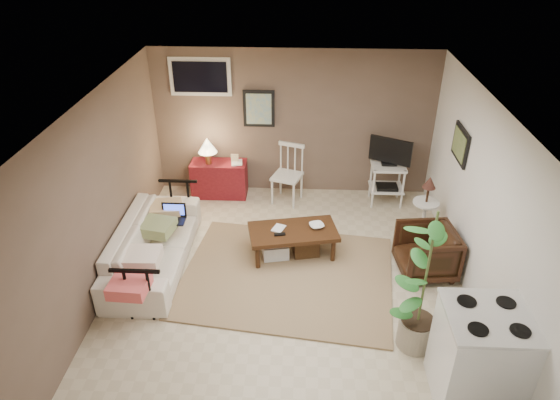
# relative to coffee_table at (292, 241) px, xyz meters

# --- Properties ---
(floor) EXTENTS (5.00, 5.00, 0.00)m
(floor) POSITION_rel_coffee_table_xyz_m (-0.05, -0.57, -0.25)
(floor) COLOR #C1B293
(floor) RESTS_ON ground
(art_back) EXTENTS (0.50, 0.03, 0.60)m
(art_back) POSITION_rel_coffee_table_xyz_m (-0.60, 1.90, 1.20)
(art_back) COLOR black
(art_right) EXTENTS (0.03, 0.60, 0.45)m
(art_right) POSITION_rel_coffee_table_xyz_m (2.18, 0.48, 1.27)
(art_right) COLOR black
(window) EXTENTS (0.96, 0.03, 0.60)m
(window) POSITION_rel_coffee_table_xyz_m (-1.50, 1.90, 1.70)
(window) COLOR silver
(rug) EXTENTS (2.95, 2.48, 0.03)m
(rug) POSITION_rel_coffee_table_xyz_m (-0.05, -0.47, -0.24)
(rug) COLOR #8E7653
(rug) RESTS_ON floor
(coffee_table) EXTENTS (1.28, 0.84, 0.45)m
(coffee_table) POSITION_rel_coffee_table_xyz_m (0.00, 0.00, 0.00)
(coffee_table) COLOR #3C2210
(coffee_table) RESTS_ON floor
(sofa) EXTENTS (0.64, 2.18, 0.85)m
(sofa) POSITION_rel_coffee_table_xyz_m (-1.85, -0.28, 0.17)
(sofa) COLOR beige
(sofa) RESTS_ON floor
(sofa_pillows) EXTENTS (0.42, 2.07, 0.15)m
(sofa_pillows) POSITION_rel_coffee_table_xyz_m (-1.80, -0.53, 0.27)
(sofa_pillows) COLOR beige
(sofa_pillows) RESTS_ON sofa
(sofa_end_rails) EXTENTS (0.59, 2.17, 0.73)m
(sofa_end_rails) POSITION_rel_coffee_table_xyz_m (-1.72, -0.28, 0.12)
(sofa_end_rails) COLOR black
(sofa_end_rails) RESTS_ON floor
(laptop) EXTENTS (0.33, 0.24, 0.23)m
(laptop) POSITION_rel_coffee_table_xyz_m (-1.64, 0.10, 0.30)
(laptop) COLOR black
(laptop) RESTS_ON sofa
(red_console) EXTENTS (0.91, 0.40, 1.05)m
(red_console) POSITION_rel_coffee_table_xyz_m (-1.28, 1.66, 0.11)
(red_console) COLOR maroon
(red_console) RESTS_ON floor
(spindle_chair) EXTENTS (0.55, 0.55, 0.96)m
(spindle_chair) POSITION_rel_coffee_table_xyz_m (-0.12, 1.53, 0.20)
(spindle_chair) COLOR silver
(spindle_chair) RESTS_ON floor
(tv_stand) EXTENTS (0.62, 0.43, 1.13)m
(tv_stand) POSITION_rel_coffee_table_xyz_m (1.48, 1.54, 0.35)
(tv_stand) COLOR silver
(tv_stand) RESTS_ON floor
(side_table) EXTENTS (0.37, 0.37, 1.00)m
(side_table) POSITION_rel_coffee_table_xyz_m (1.88, 0.55, 0.37)
(side_table) COLOR silver
(side_table) RESTS_ON floor
(armchair) EXTENTS (0.73, 0.77, 0.72)m
(armchair) POSITION_rel_coffee_table_xyz_m (1.75, -0.28, 0.11)
(armchair) COLOR black
(armchair) RESTS_ON floor
(potted_plant) EXTENTS (0.44, 0.44, 1.76)m
(potted_plant) POSITION_rel_coffee_table_xyz_m (1.40, -1.58, 0.68)
(potted_plant) COLOR tan
(potted_plant) RESTS_ON floor
(stove) EXTENTS (0.80, 0.75, 1.05)m
(stove) POSITION_rel_coffee_table_xyz_m (1.84, -2.22, 0.27)
(stove) COLOR white
(stove) RESTS_ON floor
(bowl) EXTENTS (0.20, 0.11, 0.20)m
(bowl) POSITION_rel_coffee_table_xyz_m (0.33, 0.09, 0.27)
(bowl) COLOR #3C2210
(bowl) RESTS_ON coffee_table
(book_table) EXTENTS (0.14, 0.07, 0.20)m
(book_table) POSITION_rel_coffee_table_xyz_m (-0.26, 0.04, 0.28)
(book_table) COLOR #3C2210
(book_table) RESTS_ON coffee_table
(book_console) EXTENTS (0.18, 0.04, 0.23)m
(book_console) POSITION_rel_coffee_table_xyz_m (-1.04, 1.64, 0.47)
(book_console) COLOR #3C2210
(book_console) RESTS_ON red_console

